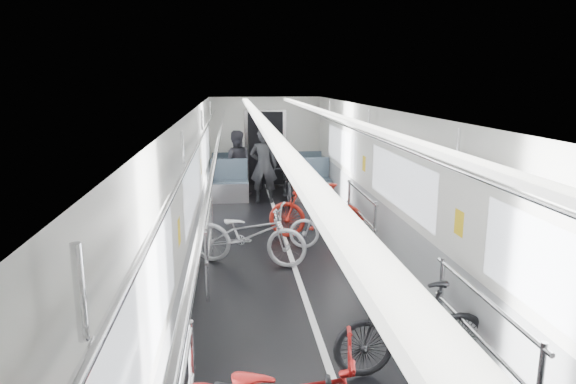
% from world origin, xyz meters
% --- Properties ---
extents(car_shell, '(3.02, 14.01, 2.41)m').
position_xyz_m(car_shell, '(0.00, 1.78, 1.13)').
color(car_shell, black).
rests_on(car_shell, ground).
extents(bike_left_far, '(1.96, 1.22, 0.97)m').
position_xyz_m(bike_left_far, '(-0.69, 0.65, 0.49)').
color(bike_left_far, '#B0B0B5').
rests_on(bike_left_far, floor).
extents(bike_right_near, '(1.59, 0.51, 0.95)m').
position_xyz_m(bike_right_near, '(0.79, -2.61, 0.47)').
color(bike_right_near, black).
rests_on(bike_right_near, floor).
extents(bike_right_mid, '(1.60, 0.81, 0.80)m').
position_xyz_m(bike_right_mid, '(0.77, 1.23, 0.40)').
color(bike_right_mid, silver).
rests_on(bike_right_mid, floor).
extents(bike_right_far, '(1.81, 0.96, 1.05)m').
position_xyz_m(bike_right_far, '(0.57, 1.83, 0.52)').
color(bike_right_far, red).
rests_on(bike_right_far, floor).
extents(bike_aisle, '(0.64, 1.73, 0.90)m').
position_xyz_m(bike_aisle, '(0.37, 4.80, 0.45)').
color(bike_aisle, black).
rests_on(bike_aisle, floor).
extents(person_standing, '(0.69, 0.49, 1.76)m').
position_xyz_m(person_standing, '(-0.19, 4.80, 0.88)').
color(person_standing, black).
rests_on(person_standing, floor).
extents(person_seated, '(0.81, 0.64, 1.63)m').
position_xyz_m(person_seated, '(-0.83, 5.67, 0.82)').
color(person_seated, '#2B2B32').
rests_on(person_seated, floor).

